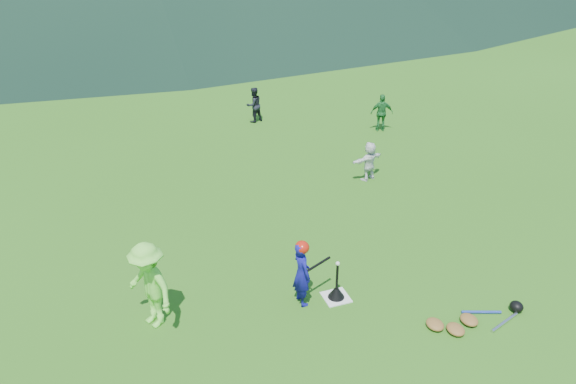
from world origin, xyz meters
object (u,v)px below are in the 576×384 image
object	(u,v)px
adult_coach	(149,286)
batting_tee	(336,292)
batter_child	(302,273)
fielder_d	(369,161)
home_plate	(336,297)
fielder_c	(382,113)
equipment_pile	(470,320)
fielder_b	(254,105)

from	to	relation	value
adult_coach	batting_tee	bearing A→B (deg)	53.51
batter_child	fielder_d	distance (m)	5.21
home_plate	batting_tee	bearing A→B (deg)	0.00
adult_coach	fielder_c	bearing A→B (deg)	101.34
home_plate	fielder_c	world-z (taller)	fielder_c
adult_coach	fielder_d	world-z (taller)	adult_coach
batting_tee	equipment_pile	xyz separation A→B (m)	(1.82, -1.39, -0.06)
fielder_c	batting_tee	bearing A→B (deg)	75.37
batter_child	fielder_c	size ratio (longest dim) A/B	1.07
fielder_b	fielder_c	world-z (taller)	fielder_c
home_plate	fielder_b	size ratio (longest dim) A/B	0.40
batter_child	fielder_d	world-z (taller)	batter_child
fielder_c	adult_coach	bearing A→B (deg)	59.04
batter_child	fielder_b	distance (m)	9.12
home_plate	fielder_b	xyz separation A→B (m)	(1.24, 9.04, 0.55)
home_plate	adult_coach	bearing A→B (deg)	172.11
fielder_d	equipment_pile	bearing A→B (deg)	63.81
fielder_b	fielder_d	bearing A→B (deg)	87.88
home_plate	batter_child	size ratio (longest dim) A/B	0.37
home_plate	adult_coach	world-z (taller)	adult_coach
home_plate	fielder_d	world-z (taller)	fielder_d
batter_child	batting_tee	bearing A→B (deg)	-104.97
home_plate	equipment_pile	distance (m)	2.29
batting_tee	home_plate	bearing A→B (deg)	0.00
batter_child	equipment_pile	bearing A→B (deg)	-126.72
home_plate	equipment_pile	bearing A→B (deg)	-37.36
equipment_pile	fielder_d	bearing A→B (deg)	80.43
fielder_c	fielder_d	distance (m)	3.45
home_plate	fielder_b	bearing A→B (deg)	82.17
fielder_d	equipment_pile	size ratio (longest dim) A/B	0.56
fielder_b	home_plate	bearing A→B (deg)	63.25
home_plate	fielder_b	distance (m)	9.14
fielder_b	equipment_pile	bearing A→B (deg)	74.23
fielder_b	equipment_pile	distance (m)	10.45
adult_coach	fielder_c	world-z (taller)	adult_coach
batter_child	adult_coach	xyz separation A→B (m)	(-2.52, 0.33, 0.16)
batter_child	batting_tee	world-z (taller)	batter_child
fielder_d	fielder_b	bearing A→B (deg)	-89.81
fielder_c	home_plate	bearing A→B (deg)	75.37
batter_child	fielder_b	bearing A→B (deg)	-17.04
adult_coach	batter_child	bearing A→B (deg)	53.97
home_plate	batter_child	distance (m)	0.87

